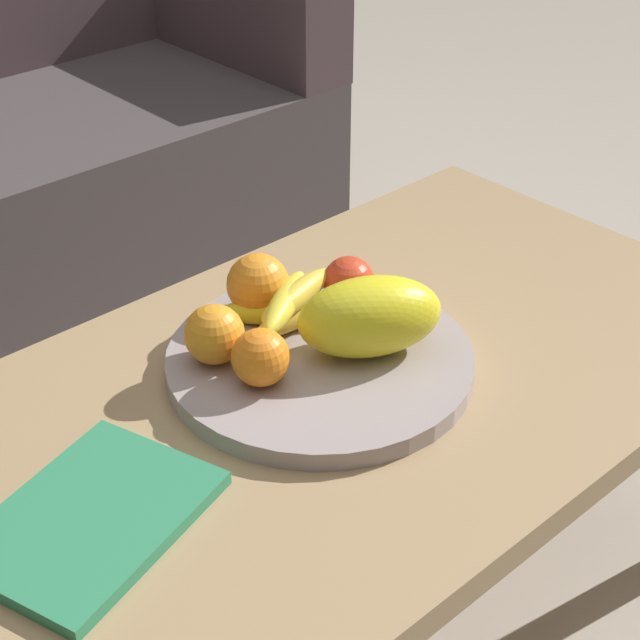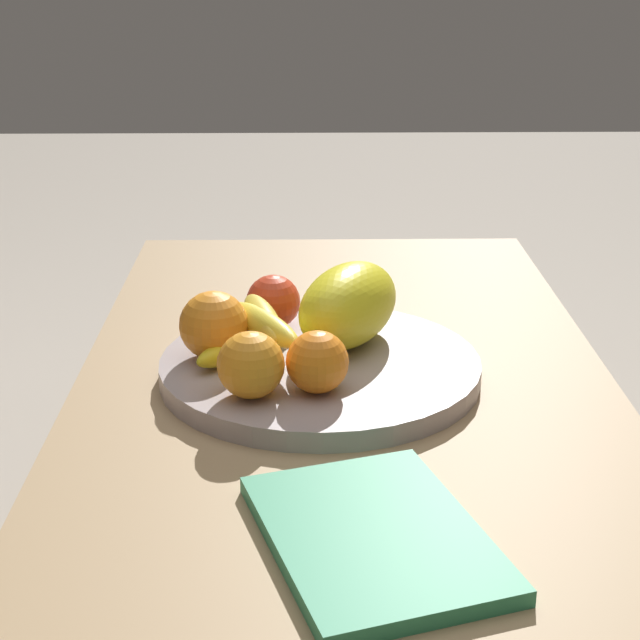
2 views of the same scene
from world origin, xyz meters
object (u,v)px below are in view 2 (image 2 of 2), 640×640
at_px(magazine, 374,537).
at_px(orange_left, 317,362).
at_px(fruit_bowl, 320,368).
at_px(apple_front, 273,302).
at_px(orange_front, 251,365).
at_px(melon_large_front, 348,305).
at_px(banana_bunch, 259,331).
at_px(coffee_table, 345,417).
at_px(orange_right, 214,325).

bearing_deg(magazine, orange_left, -7.70).
xyz_separation_m(fruit_bowl, magazine, (-0.36, -0.04, -0.00)).
relative_size(fruit_bowl, apple_front, 5.51).
relative_size(fruit_bowl, orange_left, 5.47).
bearing_deg(orange_front, orange_left, -80.52).
xyz_separation_m(fruit_bowl, melon_large_front, (0.05, -0.04, 0.06)).
bearing_deg(fruit_bowl, magazine, -173.35).
height_order(orange_left, magazine, orange_left).
height_order(orange_front, orange_left, orange_front).
distance_m(fruit_bowl, apple_front, 0.13).
xyz_separation_m(fruit_bowl, apple_front, (0.11, 0.06, 0.05)).
relative_size(fruit_bowl, banana_bunch, 2.23).
height_order(orange_front, magazine, orange_front).
xyz_separation_m(coffee_table, melon_large_front, (0.07, -0.01, 0.12)).
xyz_separation_m(melon_large_front, orange_right, (-0.04, 0.16, -0.01)).
bearing_deg(orange_right, coffee_table, -98.68).
xyz_separation_m(melon_large_front, apple_front, (0.06, 0.09, -0.02)).
bearing_deg(magazine, apple_front, -5.32).
bearing_deg(orange_right, banana_bunch, -82.32).
height_order(melon_large_front, banana_bunch, melon_large_front).
xyz_separation_m(melon_large_front, magazine, (-0.41, -0.01, -0.07)).
distance_m(orange_left, banana_bunch, 0.13).
bearing_deg(coffee_table, apple_front, 35.89).
relative_size(coffee_table, apple_front, 17.32).
relative_size(orange_front, banana_bunch, 0.43).
distance_m(melon_large_front, banana_bunch, 0.12).
xyz_separation_m(orange_front, magazine, (-0.26, -0.12, -0.05)).
xyz_separation_m(orange_front, orange_right, (0.11, 0.05, 0.00)).
xyz_separation_m(fruit_bowl, orange_right, (0.01, 0.13, 0.05)).
xyz_separation_m(orange_left, banana_bunch, (0.10, 0.07, -0.00)).
bearing_deg(orange_front, banana_bunch, -2.14).
height_order(fruit_bowl, orange_right, orange_right).
distance_m(melon_large_front, orange_left, 0.15).
xyz_separation_m(coffee_table, orange_left, (-0.07, 0.04, 0.11)).
height_order(melon_large_front, orange_left, melon_large_front).
xyz_separation_m(apple_front, banana_bunch, (-0.09, 0.01, -0.00)).
xyz_separation_m(orange_right, magazine, (-0.37, -0.17, -0.06)).
bearing_deg(fruit_bowl, orange_front, 143.14).
distance_m(melon_large_front, apple_front, 0.11).
relative_size(orange_front, apple_front, 1.07).
relative_size(apple_front, banana_bunch, 0.40).
height_order(fruit_bowl, magazine, fruit_bowl).
bearing_deg(orange_front, orange_right, 24.13).
bearing_deg(coffee_table, fruit_bowl, 59.76).
xyz_separation_m(fruit_bowl, orange_front, (-0.10, 0.08, 0.05)).
bearing_deg(apple_front, orange_front, 174.77).
distance_m(fruit_bowl, orange_left, 0.10).
bearing_deg(orange_right, fruit_bowl, -92.81).
bearing_deg(orange_left, coffee_table, -25.44).
distance_m(coffee_table, apple_front, 0.18).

